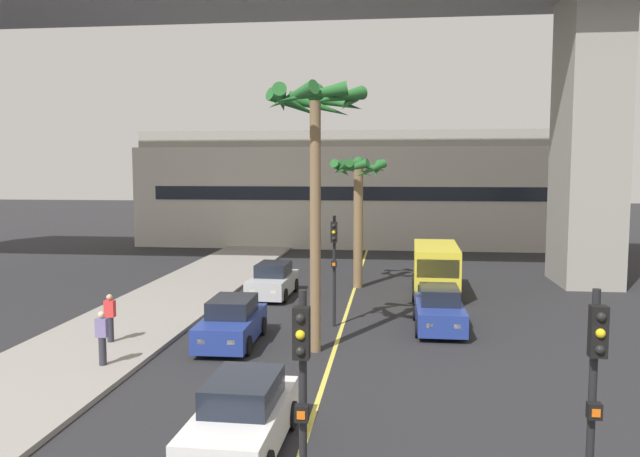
# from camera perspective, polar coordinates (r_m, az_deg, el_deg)

# --- Properties ---
(sidewalk_left) EXTENTS (4.80, 80.00, 0.15)m
(sidewalk_left) POSITION_cam_1_polar(r_m,az_deg,el_deg) (21.36, -21.58, -10.89)
(sidewalk_left) COLOR gray
(sidewalk_left) RESTS_ON ground
(lane_stripe_center) EXTENTS (0.14, 56.00, 0.01)m
(lane_stripe_center) POSITION_cam_1_polar(r_m,az_deg,el_deg) (26.74, 2.51, -7.38)
(lane_stripe_center) COLOR #DBCC4C
(lane_stripe_center) RESTS_ON ground
(pier_building_backdrop) EXTENTS (35.30, 8.04, 8.70)m
(pier_building_backdrop) POSITION_cam_1_polar(r_m,az_deg,el_deg) (49.49, 4.51, 3.55)
(pier_building_backdrop) COLOR beige
(pier_building_backdrop) RESTS_ON ground
(car_queue_front) EXTENTS (1.94, 4.16, 1.56)m
(car_queue_front) POSITION_cam_1_polar(r_m,az_deg,el_deg) (29.42, -4.28, -4.78)
(car_queue_front) COLOR #B7BABF
(car_queue_front) RESTS_ON ground
(car_queue_second) EXTENTS (1.90, 4.13, 1.56)m
(car_queue_second) POSITION_cam_1_polar(r_m,az_deg,el_deg) (21.79, -8.01, -8.47)
(car_queue_second) COLOR navy
(car_queue_second) RESTS_ON ground
(car_queue_third) EXTENTS (1.84, 4.10, 1.56)m
(car_queue_third) POSITION_cam_1_polar(r_m,az_deg,el_deg) (23.91, 10.76, -7.26)
(car_queue_third) COLOR navy
(car_queue_third) RESTS_ON ground
(car_queue_fourth) EXTENTS (1.90, 4.14, 1.56)m
(car_queue_fourth) POSITION_cam_1_polar(r_m,az_deg,el_deg) (13.92, -7.07, -16.66)
(car_queue_fourth) COLOR white
(car_queue_fourth) RESTS_ON ground
(delivery_van) EXTENTS (2.27, 5.30, 2.36)m
(delivery_van) POSITION_cam_1_polar(r_m,az_deg,el_deg) (30.04, 10.45, -3.55)
(delivery_van) COLOR yellow
(delivery_van) RESTS_ON ground
(traffic_light_median_near) EXTENTS (0.24, 0.37, 4.20)m
(traffic_light_median_near) POSITION_cam_1_polar(r_m,az_deg,el_deg) (9.48, -1.62, -14.53)
(traffic_light_median_near) COLOR black
(traffic_light_median_near) RESTS_ON ground
(traffic_light_right_far_corner) EXTENTS (0.24, 0.37, 4.20)m
(traffic_light_right_far_corner) POSITION_cam_1_polar(r_m,az_deg,el_deg) (10.38, 23.61, -13.20)
(traffic_light_right_far_corner) COLOR black
(traffic_light_right_far_corner) RESTS_ON ground
(traffic_light_median_far) EXTENTS (0.24, 0.37, 4.20)m
(traffic_light_median_far) POSITION_cam_1_polar(r_m,az_deg,el_deg) (23.45, 1.29, -2.46)
(traffic_light_median_far) COLOR black
(traffic_light_median_far) RESTS_ON ground
(palm_tree_near_median) EXTENTS (2.91, 2.95, 6.52)m
(palm_tree_near_median) POSITION_cam_1_polar(r_m,az_deg,el_deg) (31.09, 3.48, 3.70)
(palm_tree_near_median) COLOR brown
(palm_tree_near_median) RESTS_ON ground
(palm_tree_mid_median) EXTENTS (3.33, 3.33, 8.63)m
(palm_tree_mid_median) POSITION_cam_1_polar(r_m,az_deg,el_deg) (20.04, -0.39, 8.99)
(palm_tree_mid_median) COLOR brown
(palm_tree_mid_median) RESTS_ON ground
(pedestrian_near_crosswalk) EXTENTS (0.34, 0.22, 1.62)m
(pedestrian_near_crosswalk) POSITION_cam_1_polar(r_m,az_deg,el_deg) (19.87, -19.16, -9.28)
(pedestrian_near_crosswalk) COLOR #2D2D38
(pedestrian_near_crosswalk) RESTS_ON sidewalk_left
(pedestrian_mid_block) EXTENTS (0.34, 0.22, 1.62)m
(pedestrian_mid_block) POSITION_cam_1_polar(r_m,az_deg,el_deg) (22.36, -18.51, -7.62)
(pedestrian_mid_block) COLOR #2D2D38
(pedestrian_mid_block) RESTS_ON sidewalk_left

